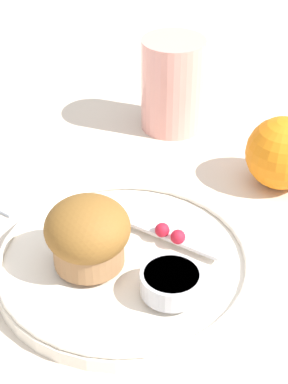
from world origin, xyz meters
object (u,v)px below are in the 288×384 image
at_px(butter_knife, 148,226).
at_px(orange_fruit, 282,153).
at_px(juice_glass, 173,85).
at_px(muffin, 88,234).

relative_size(butter_knife, orange_fruit, 1.99).
height_order(orange_fruit, juice_glass, juice_glass).
bearing_deg(muffin, butter_knife, 77.05).
bearing_deg(orange_fruit, butter_knife, -109.48).
height_order(muffin, butter_knife, muffin).
height_order(muffin, orange_fruit, muffin).
bearing_deg(muffin, orange_fruit, 72.38).
xyz_separation_m(butter_knife, orange_fruit, (0.06, 0.17, 0.02)).
distance_m(muffin, butter_knife, 0.08).
xyz_separation_m(orange_fruit, juice_glass, (-0.17, 0.04, 0.02)).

